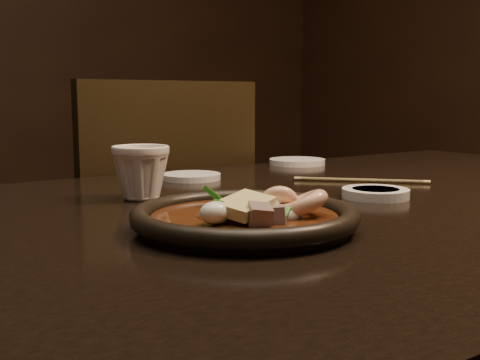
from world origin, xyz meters
TOP-DOWN VIEW (x-y plane):
  - table at (0.00, 0.00)m, footprint 1.60×0.90m
  - chair at (-0.02, 0.61)m, footprint 0.45×0.45m
  - plate at (-0.23, -0.09)m, footprint 0.27×0.27m
  - stirfry at (-0.23, -0.10)m, footprint 0.16×0.16m
  - soy_dish at (0.06, -0.03)m, footprint 0.10×0.10m
  - saucer_left at (-0.07, 0.31)m, footprint 0.11×0.11m
  - saucer_right at (0.25, 0.39)m, footprint 0.13×0.13m
  - tea_cup at (-0.24, 0.17)m, footprint 0.10×0.10m
  - chopsticks at (0.16, 0.11)m, footprint 0.17×0.18m

SIDE VIEW (x-z plane):
  - chair at x=-0.02m, z-range 0.04..0.98m
  - table at x=0.00m, z-range 0.30..1.05m
  - chopsticks at x=0.16m, z-range 0.75..0.76m
  - saucer_left at x=-0.07m, z-range 0.75..0.76m
  - saucer_right at x=0.25m, z-range 0.75..0.76m
  - soy_dish at x=0.06m, z-range 0.75..0.76m
  - plate at x=-0.23m, z-range 0.75..0.78m
  - stirfry at x=-0.23m, z-range 0.74..0.80m
  - tea_cup at x=-0.24m, z-range 0.75..0.84m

